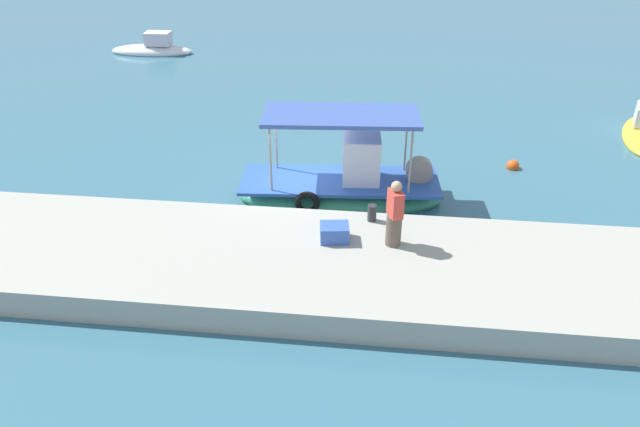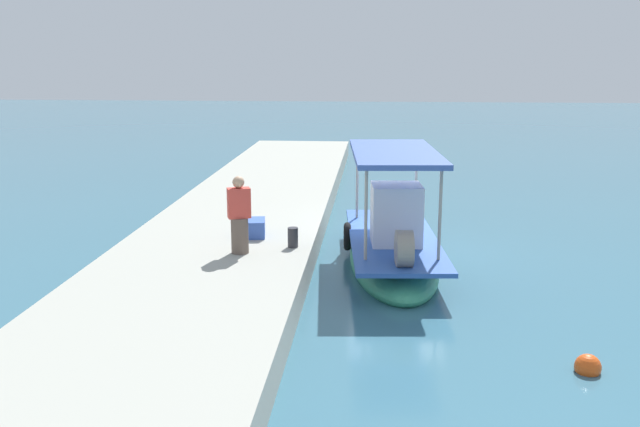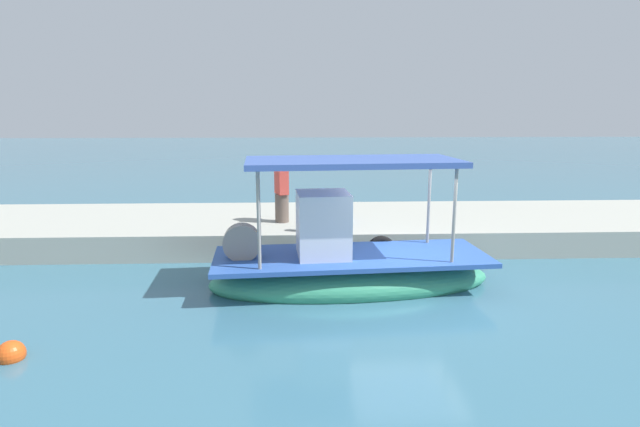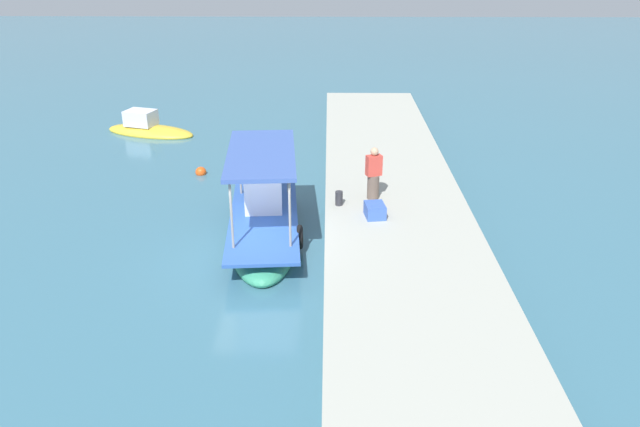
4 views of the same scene
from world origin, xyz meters
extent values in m
plane|color=#386A7F|center=(0.00, 0.00, 0.00)|extent=(120.00, 120.00, 0.00)
cube|color=#A6A79C|center=(0.00, -4.36, 0.36)|extent=(36.00, 4.62, 0.71)
ellipsoid|color=#37966F|center=(1.27, -0.15, 0.15)|extent=(6.38, 2.55, 0.99)
cube|color=#2E58A9|center=(1.27, -0.15, 0.69)|extent=(6.14, 2.53, 0.10)
cube|color=silver|center=(1.89, -0.11, 1.39)|extent=(1.18, 1.23, 1.50)
cylinder|color=gray|center=(3.20, 0.79, 1.69)|extent=(0.07, 0.07, 2.09)
cylinder|color=gray|center=(3.32, -0.79, 1.69)|extent=(0.07, 0.07, 2.09)
cylinder|color=gray|center=(-0.78, 0.48, 1.69)|extent=(0.07, 0.07, 2.09)
cylinder|color=gray|center=(-0.66, -1.09, 1.69)|extent=(0.07, 0.07, 2.09)
cube|color=#3C5AA8|center=(1.27, -0.15, 2.79)|extent=(4.63, 2.32, 0.12)
torus|color=black|center=(0.42, -1.30, 0.49)|extent=(0.75, 0.24, 0.74)
cylinder|color=gray|center=(3.63, 0.03, 1.09)|extent=(0.82, 0.41, 0.80)
cylinder|color=brown|center=(2.91, -3.62, 1.12)|extent=(0.50, 0.50, 0.82)
cube|color=#D44438|center=(2.91, -3.62, 1.86)|extent=(0.43, 0.56, 0.67)
sphere|color=tan|center=(2.91, -3.62, 2.33)|extent=(0.27, 0.27, 0.27)
cylinder|color=#2D2D33|center=(2.33, -2.49, 0.94)|extent=(0.24, 0.24, 0.46)
cube|color=#395DBA|center=(1.43, -3.58, 0.92)|extent=(0.80, 0.68, 0.42)
sphere|color=#E65017|center=(6.98, 2.93, 0.09)|extent=(0.43, 0.43, 0.43)
ellipsoid|color=gold|center=(12.52, 6.42, 0.06)|extent=(2.96, 4.81, 0.62)
cube|color=silver|center=(12.66, 6.85, 0.73)|extent=(1.38, 1.59, 0.72)
camera|label=1|loc=(2.59, -16.74, 8.89)|focal=34.15mm
camera|label=2|loc=(17.95, -0.58, 5.09)|focal=39.42mm
camera|label=3|loc=(2.38, 10.40, 3.89)|focal=28.04mm
camera|label=4|loc=(-15.96, -2.13, 8.63)|focal=34.62mm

